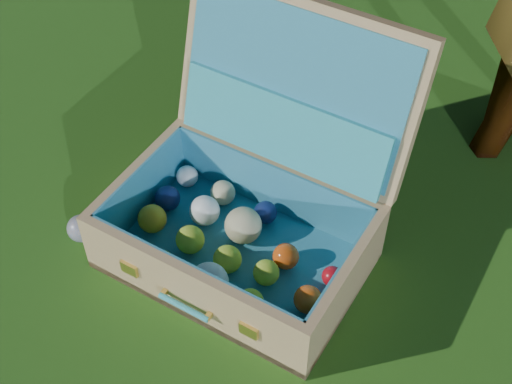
# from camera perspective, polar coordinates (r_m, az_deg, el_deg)

# --- Properties ---
(ground) EXTENTS (60.00, 60.00, 0.00)m
(ground) POSITION_cam_1_polar(r_m,az_deg,el_deg) (1.64, -1.54, -8.12)
(ground) COLOR #215114
(ground) RESTS_ON ground
(stray_ball) EXTENTS (0.07, 0.07, 0.07)m
(stray_ball) POSITION_cam_1_polar(r_m,az_deg,el_deg) (1.76, -13.83, -2.85)
(stray_ball) COLOR #3B609B
(stray_ball) RESTS_ON ground
(suitcase) EXTENTS (0.63, 0.59, 0.54)m
(suitcase) POSITION_cam_1_polar(r_m,az_deg,el_deg) (1.62, -0.30, -0.10)
(suitcase) COLOR tan
(suitcase) RESTS_ON ground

